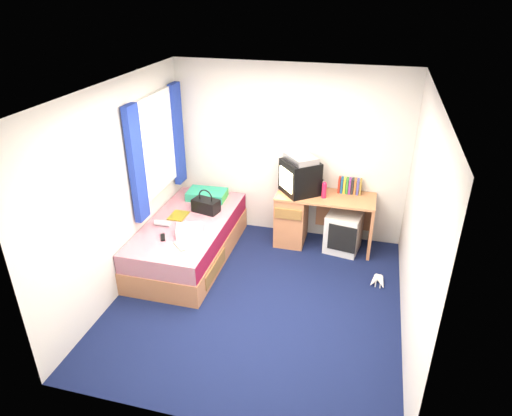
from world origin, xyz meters
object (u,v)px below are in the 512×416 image
(white_heels, at_px, (378,282))
(desk, at_px, (304,216))
(crt_tv, at_px, (300,177))
(handbag, at_px, (206,205))
(bed, at_px, (189,239))
(picture_frame, at_px, (360,188))
(towel, at_px, (189,231))
(magazine, at_px, (178,216))
(colour_swatch_fan, at_px, (179,246))
(vcr, at_px, (301,158))
(aerosol_can, at_px, (322,187))
(storage_cube, at_px, (343,232))
(pink_water_bottle, at_px, (324,191))
(remote_control, at_px, (163,237))
(water_bottle, at_px, (162,223))
(pillow, at_px, (207,195))

(white_heels, bearing_deg, desk, 142.94)
(crt_tv, relative_size, handbag, 1.59)
(bed, xyz_separation_m, desk, (1.39, 0.77, 0.14))
(picture_frame, bearing_deg, towel, -154.32)
(desk, bearing_deg, magazine, -156.33)
(picture_frame, bearing_deg, colour_swatch_fan, -148.77)
(vcr, height_order, aerosol_can, vcr)
(magazine, bearing_deg, vcr, 24.99)
(handbag, bearing_deg, crt_tv, 35.60)
(storage_cube, distance_m, magazine, 2.21)
(crt_tv, distance_m, magazine, 1.68)
(colour_swatch_fan, bearing_deg, aerosol_can, 44.57)
(magazine, height_order, white_heels, magazine)
(towel, distance_m, colour_swatch_fan, 0.30)
(pink_water_bottle, bearing_deg, remote_control, -146.25)
(desk, distance_m, handbag, 1.36)
(water_bottle, bearing_deg, magazine, 73.09)
(desk, height_order, water_bottle, desk)
(bed, bearing_deg, vcr, 30.78)
(bed, relative_size, towel, 6.41)
(desk, bearing_deg, pink_water_bottle, -16.96)
(pink_water_bottle, height_order, colour_swatch_fan, pink_water_bottle)
(pink_water_bottle, height_order, aerosol_can, pink_water_bottle)
(picture_frame, bearing_deg, desk, -172.12)
(pillow, relative_size, towel, 1.72)
(aerosol_can, distance_m, handbag, 1.56)
(picture_frame, height_order, handbag, picture_frame)
(remote_control, bearing_deg, vcr, 14.60)
(storage_cube, relative_size, aerosol_can, 2.95)
(pillow, bearing_deg, white_heels, -16.33)
(pink_water_bottle, relative_size, towel, 0.63)
(pillow, height_order, handbag, handbag)
(storage_cube, bearing_deg, bed, -150.48)
(pillow, distance_m, picture_frame, 2.12)
(crt_tv, distance_m, remote_control, 1.95)
(handbag, relative_size, remote_control, 2.40)
(colour_swatch_fan, xyz_separation_m, white_heels, (2.29, 0.60, -0.51))
(pillow, bearing_deg, colour_swatch_fan, -83.93)
(aerosol_can, xyz_separation_m, towel, (-1.44, -1.13, -0.25))
(desk, height_order, vcr, vcr)
(picture_frame, relative_size, water_bottle, 0.70)
(water_bottle, distance_m, white_heels, 2.75)
(pillow, height_order, vcr, vcr)
(handbag, relative_size, towel, 1.23)
(water_bottle, xyz_separation_m, white_heels, (2.69, 0.19, -0.54))
(colour_swatch_fan, distance_m, white_heels, 2.42)
(desk, bearing_deg, aerosol_can, 10.60)
(aerosol_can, bearing_deg, storage_cube, -18.02)
(remote_control, bearing_deg, aerosol_can, 10.17)
(bed, relative_size, colour_swatch_fan, 9.09)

